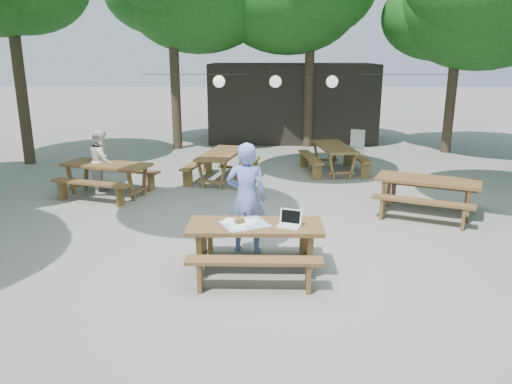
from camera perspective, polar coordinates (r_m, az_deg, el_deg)
The scene contains 13 objects.
ground at distance 9.03m, azimuth 4.00°, elevation -5.15°, with size 80.00×80.00×0.00m, color slate.
pavilion at distance 19.04m, azimuth 4.11°, elevation 10.23°, with size 6.00×3.00×2.80m, color black.
main_picnic_table at distance 7.53m, azimuth -0.11°, elevation -6.31°, with size 2.00×1.58×0.75m.
picnic_table_nw at distance 12.01m, azimuth -16.59°, elevation 1.46°, with size 2.29×2.08×0.75m.
picnic_table_ne at distance 10.70m, azimuth 18.88°, elevation -0.44°, with size 2.37×2.20×0.75m.
picnic_table_far_w at distance 12.82m, azimuth -3.92°, elevation 2.97°, with size 1.95×2.19×0.75m.
picnic_table_far_e at distance 13.86m, azimuth 8.86°, elevation 3.78°, with size 1.84×2.11×0.75m.
woman at distance 8.11m, azimuth -1.08°, elevation -0.70°, with size 0.67×0.44×1.84m, color #7282D1.
second_person at distance 12.21m, azimuth -17.15°, elevation 3.40°, with size 0.73×0.57×1.50m, color white.
plastic_chair at distance 15.73m, azimuth 11.30°, elevation 4.60°, with size 0.58×0.58×0.90m.
laptop at distance 7.33m, azimuth 3.86°, elevation -3.43°, with size 0.40×0.35×0.24m.
tabletop_clutter at distance 7.41m, azimuth -1.46°, elevation -3.59°, with size 0.82×0.78×0.08m.
paper_lanterns at distance 14.45m, azimuth 2.29°, elevation 12.51°, with size 9.00×0.34×0.38m.
Camera 1 is at (-0.46, -8.42, 3.21)m, focal length 35.00 mm.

